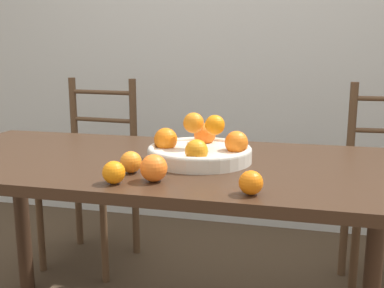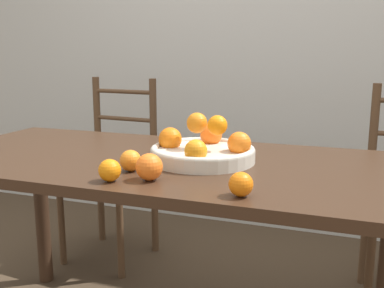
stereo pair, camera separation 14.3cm
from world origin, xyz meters
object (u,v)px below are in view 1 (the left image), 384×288
object	(u,v)px
fruit_bowl	(200,149)
orange_loose_1	(154,168)
orange_loose_3	(251,183)
chair_left	(93,178)
orange_loose_0	(131,162)
orange_loose_2	(114,172)

from	to	relation	value
fruit_bowl	orange_loose_1	xyz separation A→B (m)	(-0.07, -0.28, -0.00)
orange_loose_1	fruit_bowl	bearing A→B (deg)	75.25
fruit_bowl	orange_loose_3	bearing A→B (deg)	-57.09
fruit_bowl	chair_left	world-z (taller)	chair_left
orange_loose_0	orange_loose_3	bearing A→B (deg)	-18.37
fruit_bowl	chair_left	size ratio (longest dim) A/B	0.36
chair_left	orange_loose_1	bearing A→B (deg)	-49.97
orange_loose_1	orange_loose_2	bearing A→B (deg)	-154.32
fruit_bowl	orange_loose_1	world-z (taller)	fruit_bowl
orange_loose_0	orange_loose_1	distance (m)	0.12
chair_left	orange_loose_0	bearing A→B (deg)	-52.03
orange_loose_3	chair_left	size ratio (longest dim) A/B	0.06
chair_left	orange_loose_2	bearing A→B (deg)	-55.43
orange_loose_2	chair_left	size ratio (longest dim) A/B	0.07
orange_loose_0	orange_loose_3	size ratio (longest dim) A/B	1.05
orange_loose_2	chair_left	xyz separation A→B (m)	(-0.59, 1.03, -0.34)
orange_loose_0	chair_left	xyz separation A→B (m)	(-0.60, 0.91, -0.34)
orange_loose_0	orange_loose_3	distance (m)	0.41
chair_left	orange_loose_3	bearing A→B (deg)	-41.79
orange_loose_2	chair_left	world-z (taller)	chair_left
orange_loose_3	fruit_bowl	bearing A→B (deg)	122.91
fruit_bowl	orange_loose_3	world-z (taller)	fruit_bowl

